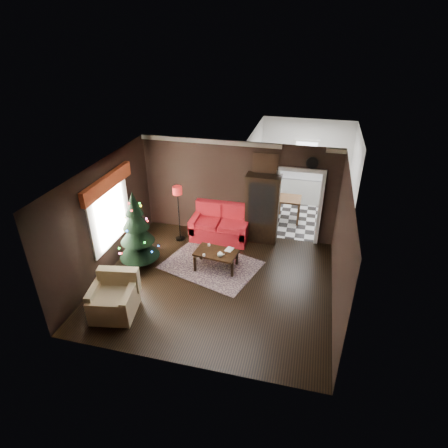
% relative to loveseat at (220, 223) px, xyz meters
% --- Properties ---
extents(floor, '(5.50, 5.50, 0.00)m').
position_rel_loveseat_xyz_m(floor, '(0.40, -2.05, -0.50)').
color(floor, black).
rests_on(floor, ground).
extents(ceiling, '(5.50, 5.50, 0.00)m').
position_rel_loveseat_xyz_m(ceiling, '(0.40, -2.05, 2.30)').
color(ceiling, white).
rests_on(ceiling, ground).
extents(wall_back, '(5.50, 0.00, 5.50)m').
position_rel_loveseat_xyz_m(wall_back, '(0.40, 0.45, 0.90)').
color(wall_back, black).
rests_on(wall_back, ground).
extents(wall_front, '(5.50, 0.00, 5.50)m').
position_rel_loveseat_xyz_m(wall_front, '(0.40, -4.55, 0.90)').
color(wall_front, black).
rests_on(wall_front, ground).
extents(wall_left, '(0.00, 5.50, 5.50)m').
position_rel_loveseat_xyz_m(wall_left, '(-2.35, -2.05, 0.90)').
color(wall_left, black).
rests_on(wall_left, ground).
extents(wall_right, '(0.00, 5.50, 5.50)m').
position_rel_loveseat_xyz_m(wall_right, '(3.15, -2.05, 0.90)').
color(wall_right, black).
rests_on(wall_right, ground).
extents(doorway, '(1.10, 0.10, 2.10)m').
position_rel_loveseat_xyz_m(doorway, '(2.10, 0.45, 0.55)').
color(doorway, silver).
rests_on(doorway, ground).
extents(left_window, '(0.05, 1.60, 1.40)m').
position_rel_loveseat_xyz_m(left_window, '(-2.31, -1.85, 0.95)').
color(left_window, white).
rests_on(left_window, wall_left).
extents(valance, '(0.12, 2.10, 0.35)m').
position_rel_loveseat_xyz_m(valance, '(-2.23, -1.85, 1.77)').
color(valance, '#97381C').
rests_on(valance, wall_left).
extents(kitchen_floor, '(3.00, 3.00, 0.00)m').
position_rel_loveseat_xyz_m(kitchen_floor, '(2.10, 1.95, -0.50)').
color(kitchen_floor, white).
rests_on(kitchen_floor, ground).
extents(kitchen_window, '(0.70, 0.06, 0.70)m').
position_rel_loveseat_xyz_m(kitchen_window, '(2.10, 3.40, 1.20)').
color(kitchen_window, white).
rests_on(kitchen_window, ground).
extents(rug, '(2.71, 2.30, 0.01)m').
position_rel_loveseat_xyz_m(rug, '(0.11, -1.36, -0.49)').
color(rug, '#442D3C').
rests_on(rug, ground).
extents(loveseat, '(1.70, 0.90, 1.00)m').
position_rel_loveseat_xyz_m(loveseat, '(0.00, 0.00, 0.00)').
color(loveseat, maroon).
rests_on(loveseat, ground).
extents(curio_cabinet, '(0.90, 0.45, 1.90)m').
position_rel_loveseat_xyz_m(curio_cabinet, '(1.15, 0.22, 0.45)').
color(curio_cabinet, black).
rests_on(curio_cabinet, ground).
extents(floor_lamp, '(0.34, 0.34, 1.64)m').
position_rel_loveseat_xyz_m(floor_lamp, '(-1.11, -0.32, 0.33)').
color(floor_lamp, black).
rests_on(floor_lamp, ground).
extents(christmas_tree, '(1.24, 1.24, 1.93)m').
position_rel_loveseat_xyz_m(christmas_tree, '(-1.67, -1.78, 0.55)').
color(christmas_tree, black).
rests_on(christmas_tree, ground).
extents(armchair, '(1.08, 1.08, 0.95)m').
position_rel_loveseat_xyz_m(armchair, '(-1.42, -3.59, -0.04)').
color(armchair, tan).
rests_on(armchair, ground).
extents(coffee_table, '(1.11, 0.75, 0.47)m').
position_rel_loveseat_xyz_m(coffee_table, '(0.27, -1.43, -0.25)').
color(coffee_table, black).
rests_on(coffee_table, rug).
extents(teapot, '(0.17, 0.17, 0.14)m').
position_rel_loveseat_xyz_m(teapot, '(0.42, -1.62, 0.05)').
color(teapot, white).
rests_on(teapot, coffee_table).
extents(cup_a, '(0.08, 0.08, 0.06)m').
position_rel_loveseat_xyz_m(cup_a, '(0.01, -1.20, 0.01)').
color(cup_a, white).
rests_on(cup_a, coffee_table).
extents(cup_b, '(0.09, 0.09, 0.06)m').
position_rel_loveseat_xyz_m(cup_b, '(0.02, -1.68, 0.01)').
color(cup_b, white).
rests_on(cup_b, coffee_table).
extents(book, '(0.17, 0.06, 0.24)m').
position_rel_loveseat_xyz_m(book, '(0.48, -1.24, 0.10)').
color(book, '#7C6B59').
rests_on(book, coffee_table).
extents(wall_clock, '(0.32, 0.32, 0.06)m').
position_rel_loveseat_xyz_m(wall_clock, '(2.35, 0.40, 1.88)').
color(wall_clock, white).
rests_on(wall_clock, wall_back).
extents(painting, '(0.62, 0.05, 0.52)m').
position_rel_loveseat_xyz_m(painting, '(1.15, 0.41, 1.75)').
color(painting, '#AD7239').
rests_on(painting, wall_back).
extents(kitchen_counter, '(1.80, 0.60, 0.90)m').
position_rel_loveseat_xyz_m(kitchen_counter, '(2.10, 3.15, -0.05)').
color(kitchen_counter, silver).
rests_on(kitchen_counter, ground).
extents(kitchen_table, '(0.70, 0.70, 0.75)m').
position_rel_loveseat_xyz_m(kitchen_table, '(1.80, 1.65, -0.12)').
color(kitchen_table, brown).
rests_on(kitchen_table, ground).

